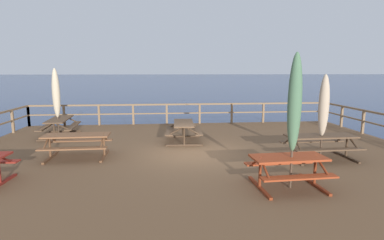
{
  "coord_description": "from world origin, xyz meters",
  "views": [
    {
      "loc": [
        -1.06,
        -10.19,
        3.69
      ],
      "look_at": [
        0.0,
        0.89,
        1.88
      ],
      "focal_mm": 28.47,
      "sensor_mm": 36.0,
      "label": 1
    }
  ],
  "objects": [
    {
      "name": "ground_plane",
      "position": [
        0.0,
        0.0,
        0.0
      ],
      "size": [
        600.0,
        600.0,
        0.0
      ],
      "primitive_type": "plane",
      "color": "navy"
    },
    {
      "name": "wooden_deck",
      "position": [
        0.0,
        0.0,
        0.44
      ],
      "size": [
        16.06,
        11.91,
        0.88
      ],
      "primitive_type": "cube",
      "color": "brown",
      "rests_on": "ground"
    },
    {
      "name": "railing_waterside_far",
      "position": [
        -0.0,
        5.8,
        1.62
      ],
      "size": [
        15.86,
        0.1,
        1.09
      ],
      "color": "brown",
      "rests_on": "wooden_deck"
    },
    {
      "name": "picnic_table_mid_centre",
      "position": [
        1.93,
        -3.36,
        1.43
      ],
      "size": [
        1.85,
        1.49,
        0.78
      ],
      "color": "#993819",
      "rests_on": "wooden_deck"
    },
    {
      "name": "picnic_table_front_left",
      "position": [
        -5.54,
        3.25,
        1.44
      ],
      "size": [
        1.56,
        2.27,
        0.78
      ],
      "color": "brown",
      "rests_on": "wooden_deck"
    },
    {
      "name": "picnic_table_front_right",
      "position": [
        3.96,
        -1.1,
        1.44
      ],
      "size": [
        2.23,
        1.45,
        0.78
      ],
      "color": "brown",
      "rests_on": "wooden_deck"
    },
    {
      "name": "picnic_table_mid_right",
      "position": [
        -3.87,
        -0.23,
        1.44
      ],
      "size": [
        2.09,
        1.43,
        0.78
      ],
      "color": "brown",
      "rests_on": "wooden_deck"
    },
    {
      "name": "picnic_table_back_left",
      "position": [
        -0.25,
        1.76,
        1.44
      ],
      "size": [
        1.48,
        1.98,
        0.78
      ],
      "color": "brown",
      "rests_on": "wooden_deck"
    },
    {
      "name": "patio_umbrella_short_mid",
      "position": [
        1.99,
        -3.41,
        2.93
      ],
      "size": [
        0.32,
        0.32,
        3.23
      ],
      "color": "#4C3828",
      "rests_on": "wooden_deck"
    },
    {
      "name": "patio_umbrella_tall_back_left",
      "position": [
        -5.59,
        3.23,
        2.74
      ],
      "size": [
        0.32,
        0.32,
        2.92
      ],
      "color": "#4C3828",
      "rests_on": "wooden_deck"
    },
    {
      "name": "patio_umbrella_tall_mid_left",
      "position": [
        3.95,
        -1.16,
        2.6
      ],
      "size": [
        0.32,
        0.32,
        2.7
      ],
      "color": "#4C3828",
      "rests_on": "wooden_deck"
    }
  ]
}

